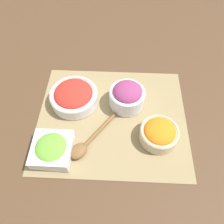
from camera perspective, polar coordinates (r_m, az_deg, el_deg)
ground_plane at (r=0.71m, az=0.00°, el=-1.53°), size 3.00×3.00×0.00m
placemat at (r=0.71m, az=0.00°, el=-1.45°), size 0.48×0.41×0.00m
tomato_bowl at (r=0.74m, az=-9.96°, el=4.26°), size 0.16×0.16×0.06m
lettuce_bowl at (r=0.65m, az=-15.42°, el=-9.28°), size 0.11×0.11×0.05m
carrot_bowl at (r=0.66m, az=12.21°, el=-5.39°), size 0.11×0.11×0.06m
onion_bowl at (r=0.71m, az=3.94°, el=4.29°), size 0.12×0.12×0.08m
wooden_spoon at (r=0.66m, az=-7.19°, el=-8.55°), size 0.14×0.18×0.02m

